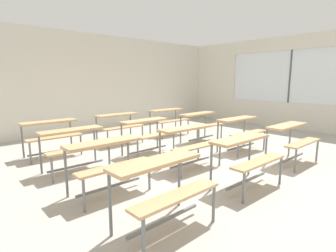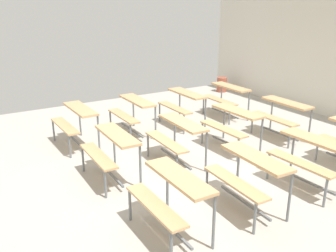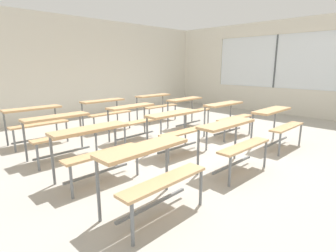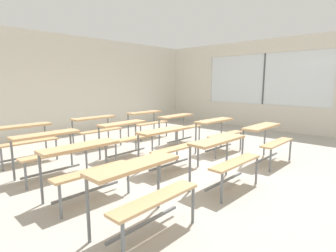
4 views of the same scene
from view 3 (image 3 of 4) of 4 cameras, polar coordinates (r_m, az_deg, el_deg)
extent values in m
cube|color=#ADA89E|center=(5.29, 4.01, -4.73)|extent=(10.00, 9.00, 0.05)
cube|color=silver|center=(8.68, -19.28, 11.82)|extent=(10.00, 0.12, 3.00)
cube|color=silver|center=(9.47, 24.50, 4.89)|extent=(0.12, 9.00, 0.85)
cube|color=silver|center=(9.47, 25.93, 19.07)|extent=(0.12, 9.00, 0.45)
cube|color=silver|center=(11.15, 7.48, 13.61)|extent=(0.12, 1.90, 1.70)
cube|color=white|center=(9.59, 22.40, 12.84)|extent=(0.02, 4.20, 1.70)
cube|color=#4C5156|center=(9.59, 22.40, 12.84)|extent=(0.06, 0.05, 1.70)
cube|color=tan|center=(2.86, -5.32, -4.78)|extent=(1.11, 0.34, 0.04)
cube|color=tan|center=(2.74, -0.73, -11.81)|extent=(1.10, 0.24, 0.03)
cylinder|color=slate|center=(2.83, -14.97, -13.23)|extent=(0.04, 0.04, 0.72)
cylinder|color=slate|center=(3.40, -0.28, -8.19)|extent=(0.04, 0.04, 0.72)
cylinder|color=slate|center=(2.50, -7.78, -20.39)|extent=(0.04, 0.04, 0.44)
cylinder|color=slate|center=(3.13, 7.13, -13.08)|extent=(0.04, 0.04, 0.44)
cube|color=slate|center=(3.02, -3.25, -16.65)|extent=(1.00, 0.05, 0.03)
cube|color=tan|center=(4.09, 12.71, 0.45)|extent=(1.11, 0.34, 0.04)
cube|color=tan|center=(4.00, 16.32, -4.20)|extent=(1.10, 0.24, 0.03)
cylinder|color=slate|center=(3.88, 6.58, -5.54)|extent=(0.04, 0.04, 0.72)
cylinder|color=slate|center=(4.66, 14.48, -2.66)|extent=(0.04, 0.04, 0.72)
cylinder|color=slate|center=(3.63, 13.29, -9.54)|extent=(0.04, 0.04, 0.44)
cylinder|color=slate|center=(4.45, 20.40, -5.71)|extent=(0.04, 0.04, 0.44)
cube|color=slate|center=(4.20, 13.88, -8.14)|extent=(1.00, 0.05, 0.03)
cube|color=tan|center=(5.57, 21.71, 3.17)|extent=(1.10, 0.33, 0.04)
cube|color=tan|center=(5.51, 24.49, -0.17)|extent=(1.10, 0.23, 0.03)
cylinder|color=slate|center=(5.26, 17.75, -1.08)|extent=(0.04, 0.04, 0.72)
cylinder|color=slate|center=(6.14, 22.16, 0.57)|extent=(0.04, 0.04, 0.72)
cylinder|color=slate|center=(5.07, 23.12, -3.67)|extent=(0.04, 0.04, 0.44)
cylinder|color=slate|center=(5.99, 26.85, -1.58)|extent=(0.04, 0.04, 0.44)
cube|color=slate|center=(5.65, 22.47, -3.22)|extent=(1.00, 0.04, 0.03)
cube|color=tan|center=(3.83, -16.65, -0.63)|extent=(1.10, 0.33, 0.04)
cube|color=tan|center=(3.64, -13.97, -5.78)|extent=(1.10, 0.23, 0.03)
cylinder|color=slate|center=(3.87, -23.87, -6.68)|extent=(0.04, 0.04, 0.72)
cylinder|color=slate|center=(4.29, -11.33, -3.88)|extent=(0.04, 0.04, 0.72)
cylinder|color=slate|center=(3.44, -20.28, -11.34)|extent=(0.04, 0.04, 0.44)
cylinder|color=slate|center=(3.90, -6.75, -7.59)|extent=(0.04, 0.04, 0.44)
cube|color=slate|center=(3.91, -15.07, -9.85)|extent=(1.00, 0.04, 0.03)
cube|color=tan|center=(4.83, 1.07, 2.71)|extent=(1.11, 0.35, 0.04)
cube|color=tan|center=(4.67, 3.78, -1.20)|extent=(1.11, 0.25, 0.03)
cylinder|color=slate|center=(4.69, -4.54, -2.16)|extent=(0.04, 0.04, 0.72)
cylinder|color=slate|center=(5.35, 3.85, -0.23)|extent=(0.04, 0.04, 0.72)
cylinder|color=slate|center=(4.33, 0.06, -5.36)|extent=(0.04, 0.04, 0.44)
cylinder|color=slate|center=(5.04, 8.40, -2.83)|extent=(0.04, 0.04, 0.44)
cube|color=slate|center=(4.89, 2.18, -4.68)|extent=(1.00, 0.06, 0.03)
cube|color=tan|center=(6.16, 12.05, 4.70)|extent=(1.11, 0.37, 0.04)
cube|color=tan|center=(6.03, 14.38, 1.70)|extent=(1.11, 0.27, 0.03)
cylinder|color=slate|center=(5.92, 7.95, 0.98)|extent=(0.04, 0.04, 0.72)
cylinder|color=slate|center=(6.71, 13.43, 2.18)|extent=(0.04, 0.04, 0.72)
cylinder|color=slate|center=(5.63, 12.20, -1.30)|extent=(0.04, 0.04, 0.44)
cylinder|color=slate|center=(6.45, 17.39, 0.23)|extent=(0.04, 0.04, 0.44)
cube|color=slate|center=(6.20, 12.82, -1.13)|extent=(1.00, 0.07, 0.03)
cube|color=tan|center=(4.92, -23.15, 1.83)|extent=(1.10, 0.32, 0.04)
cube|color=tan|center=(4.69, -21.36, -2.05)|extent=(1.10, 0.22, 0.03)
cylinder|color=slate|center=(4.97, -28.71, -2.90)|extent=(0.04, 0.04, 0.72)
cylinder|color=slate|center=(5.32, -18.41, -0.97)|extent=(0.04, 0.04, 0.72)
cylinder|color=slate|center=(4.50, -26.48, -6.08)|extent=(0.04, 0.04, 0.44)
cylinder|color=slate|center=(4.88, -15.36, -3.71)|extent=(0.04, 0.04, 0.44)
cube|color=slate|center=(4.94, -21.89, -5.45)|extent=(1.00, 0.03, 0.03)
cube|color=tan|center=(5.72, -8.05, 4.22)|extent=(1.11, 0.35, 0.04)
cube|color=tan|center=(5.53, -5.88, 1.02)|extent=(1.11, 0.25, 0.03)
cylinder|color=slate|center=(5.61, -12.81, 0.10)|extent=(0.04, 0.04, 0.72)
cylinder|color=slate|center=(6.21, -5.15, 1.62)|extent=(0.04, 0.04, 0.72)
cylinder|color=slate|center=(5.21, -9.35, -2.34)|extent=(0.04, 0.04, 0.44)
cylinder|color=slate|center=(5.85, -1.54, -0.46)|extent=(0.04, 0.04, 0.44)
cube|color=slate|center=(5.74, -6.98, -2.04)|extent=(1.00, 0.06, 0.03)
cube|color=tan|center=(6.89, 3.67, 5.84)|extent=(1.11, 0.36, 0.04)
cube|color=tan|center=(6.74, 5.74, 3.22)|extent=(1.11, 0.26, 0.03)
cylinder|color=slate|center=(6.67, -0.04, 2.48)|extent=(0.04, 0.04, 0.72)
cylinder|color=slate|center=(7.42, 5.26, 3.52)|extent=(0.04, 0.04, 0.72)
cylinder|color=slate|center=(6.34, 3.59, 0.60)|extent=(0.04, 0.04, 0.44)
cylinder|color=slate|center=(7.13, 8.72, 1.88)|extent=(0.04, 0.04, 0.44)
cube|color=slate|center=(6.91, 4.49, 0.63)|extent=(1.00, 0.07, 0.03)
cube|color=tan|center=(6.07, -27.40, 3.39)|extent=(1.10, 0.34, 0.04)
cube|color=tan|center=(5.82, -26.18, 0.33)|extent=(1.10, 0.24, 0.03)
cylinder|color=slate|center=(6.15, -31.86, -0.45)|extent=(0.04, 0.04, 0.72)
cylinder|color=slate|center=(6.42, -23.19, 0.99)|extent=(0.04, 0.04, 0.72)
cylinder|color=slate|center=(5.66, -30.46, -2.78)|extent=(0.04, 0.04, 0.44)
cylinder|color=slate|center=(5.95, -21.14, -1.12)|extent=(0.04, 0.04, 0.44)
cube|color=slate|center=(6.06, -26.39, -2.53)|extent=(1.00, 0.05, 0.03)
cube|color=tan|center=(6.78, -14.01, 5.35)|extent=(1.10, 0.33, 0.04)
cube|color=tan|center=(6.55, -12.44, 2.69)|extent=(1.10, 0.23, 0.03)
cylinder|color=slate|center=(6.73, -18.10, 1.92)|extent=(0.04, 0.04, 0.72)
cylinder|color=slate|center=(7.21, -11.00, 3.06)|extent=(0.04, 0.04, 0.72)
cylinder|color=slate|center=(6.27, -15.75, -0.01)|extent=(0.04, 0.04, 0.44)
cylinder|color=slate|center=(6.79, -8.38, 1.34)|extent=(0.04, 0.04, 0.44)
cube|color=slate|center=(6.77, -13.11, 0.05)|extent=(1.00, 0.04, 0.03)
cube|color=tan|center=(7.71, -3.22, 6.63)|extent=(1.11, 0.34, 0.04)
cube|color=tan|center=(7.51, -1.60, 4.31)|extent=(1.10, 0.24, 0.03)
cylinder|color=slate|center=(7.56, -6.76, 3.67)|extent=(0.04, 0.04, 0.72)
cylinder|color=slate|center=(8.19, -1.16, 4.49)|extent=(0.04, 0.04, 0.72)
cylinder|color=slate|center=(7.16, -4.07, 2.05)|extent=(0.04, 0.04, 0.44)
cylinder|color=slate|center=(7.82, 1.57, 3.04)|extent=(0.04, 0.04, 0.44)
cube|color=slate|center=(7.70, -2.48, 1.96)|extent=(1.00, 0.05, 0.03)
camera|label=2|loc=(8.35, 46.75, 16.56)|focal=39.40mm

